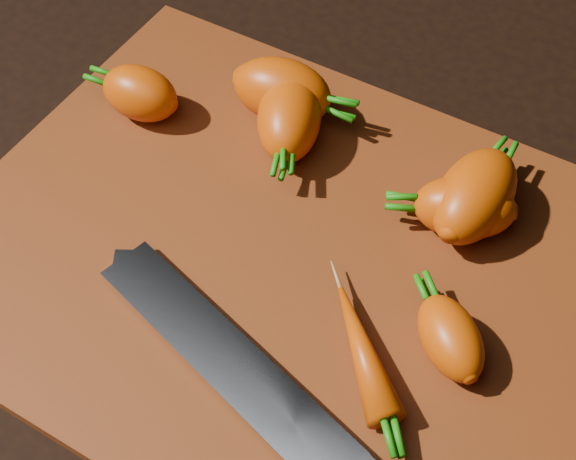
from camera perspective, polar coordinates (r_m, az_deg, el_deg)
The scene contains 11 objects.
ground at distance 0.62m, azimuth -0.46°, elevation -2.58°, with size 2.00×2.00×0.01m, color black.
cutting_board at distance 0.61m, azimuth -0.47°, elevation -2.00°, with size 0.50×0.40×0.01m, color maroon.
carrot_0 at distance 0.68m, azimuth -0.41°, elevation 9.88°, with size 0.09×0.05×0.05m, color #DD4900.
carrot_1 at distance 0.70m, azimuth -10.48°, elevation 9.54°, with size 0.07×0.05×0.05m, color #DD4900.
carrot_2 at distance 0.66m, azimuth 0.10°, elevation 8.06°, with size 0.09×0.05×0.05m, color #DD4900.
carrot_3 at distance 0.62m, azimuth 13.13°, elevation 2.39°, with size 0.09×0.06×0.06m, color #DD4900.
carrot_4 at distance 0.62m, azimuth 12.44°, elevation 1.58°, with size 0.08×0.05×0.05m, color #DD4900.
carrot_5 at distance 0.70m, azimuth -1.80°, elevation 10.26°, with size 0.06×0.04×0.04m, color #DD4900.
carrot_6 at distance 0.56m, azimuth 11.47°, elevation -7.53°, with size 0.07×0.04×0.04m, color #DD4900.
carrot_7 at distance 0.55m, azimuth 5.31°, elevation -8.54°, with size 0.10×0.03×0.03m, color #DD4900.
knife at distance 0.54m, azimuth -2.91°, elevation -10.54°, with size 0.37×0.13×0.02m.
Camera 1 is at (0.18, -0.30, 0.51)m, focal length 50.00 mm.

